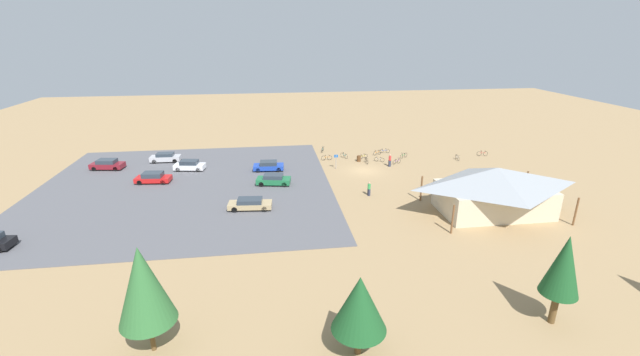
% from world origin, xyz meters
% --- Properties ---
extents(ground, '(160.00, 160.00, 0.00)m').
position_xyz_m(ground, '(0.00, 0.00, 0.00)').
color(ground, '#9E7F56').
rests_on(ground, ground).
extents(parking_lot_asphalt, '(36.79, 35.95, 0.05)m').
position_xyz_m(parking_lot_asphalt, '(24.18, 3.15, 0.03)').
color(parking_lot_asphalt, '#56565B').
rests_on(parking_lot_asphalt, ground).
extents(bike_pavilion, '(13.46, 8.62, 5.13)m').
position_xyz_m(bike_pavilion, '(-10.46, 15.66, 2.86)').
color(bike_pavilion, beige).
rests_on(bike_pavilion, ground).
extents(trash_bin, '(0.60, 0.60, 0.90)m').
position_xyz_m(trash_bin, '(-0.18, -4.47, 0.45)').
color(trash_bin, brown).
rests_on(trash_bin, ground).
extents(lot_sign, '(0.56, 0.08, 2.20)m').
position_xyz_m(lot_sign, '(3.88, -1.46, 1.41)').
color(lot_sign, '#99999E').
rests_on(lot_sign, ground).
extents(pine_mideast, '(2.44, 2.44, 6.59)m').
position_xyz_m(pine_mideast, '(-4.99, 33.09, 4.41)').
color(pine_mideast, brown).
rests_on(pine_mideast, ground).
extents(pine_far_east, '(3.36, 3.36, 5.42)m').
position_xyz_m(pine_far_east, '(8.69, 34.04, 3.59)').
color(pine_far_east, brown).
rests_on(pine_far_east, ground).
extents(pine_east, '(3.39, 3.39, 7.24)m').
position_xyz_m(pine_east, '(21.22, 32.08, 4.70)').
color(pine_east, brown).
rests_on(pine_east, ground).
extents(bicycle_orange_edge_south, '(1.54, 0.89, 0.83)m').
position_xyz_m(bicycle_orange_edge_south, '(-3.89, -7.44, 0.38)').
color(bicycle_orange_edge_south, black).
rests_on(bicycle_orange_edge_south, ground).
extents(bicycle_teal_near_sign, '(0.70, 1.67, 0.86)m').
position_xyz_m(bicycle_teal_near_sign, '(4.55, -10.35, 0.38)').
color(bicycle_teal_near_sign, black).
rests_on(bicycle_teal_near_sign, ground).
extents(bicycle_silver_edge_north, '(1.40, 0.89, 0.72)m').
position_xyz_m(bicycle_silver_edge_north, '(-3.23, -3.94, 0.34)').
color(bicycle_silver_edge_north, black).
rests_on(bicycle_silver_edge_north, ground).
extents(bicycle_yellow_by_bin, '(1.50, 0.71, 0.77)m').
position_xyz_m(bicycle_yellow_by_bin, '(-1.18, -5.71, 0.35)').
color(bicycle_yellow_by_bin, black).
rests_on(bicycle_yellow_by_bin, ground).
extents(bicycle_blue_yard_front, '(1.70, 0.48, 0.74)m').
position_xyz_m(bicycle_blue_yard_front, '(-5.36, -8.36, 0.34)').
color(bicycle_blue_yard_front, black).
rests_on(bicycle_blue_yard_front, ground).
extents(bicycle_white_yard_center, '(0.48, 1.72, 0.83)m').
position_xyz_m(bicycle_white_yard_center, '(-15.36, -3.14, 0.36)').
color(bicycle_white_yard_center, black).
rests_on(bicycle_white_yard_center, ground).
extents(bicycle_purple_lone_west, '(1.48, 0.86, 0.82)m').
position_xyz_m(bicycle_purple_lone_west, '(-5.52, -2.51, 0.36)').
color(bicycle_purple_lone_west, black).
rests_on(bicycle_purple_lone_west, ground).
extents(bicycle_red_lone_east, '(1.77, 0.48, 0.83)m').
position_xyz_m(bicycle_red_lone_east, '(-20.31, -4.68, 0.39)').
color(bicycle_red_lone_east, black).
rests_on(bicycle_red_lone_east, ground).
extents(bicycle_black_mid_cluster, '(0.48, 1.76, 0.84)m').
position_xyz_m(bicycle_black_mid_cluster, '(-1.12, -3.43, 0.38)').
color(bicycle_black_mid_cluster, black).
rests_on(bicycle_black_mid_cluster, ground).
extents(bicycle_green_back_row, '(1.49, 1.05, 0.89)m').
position_xyz_m(bicycle_green_back_row, '(-7.54, -5.29, 0.38)').
color(bicycle_green_back_row, black).
rests_on(bicycle_green_back_row, ground).
extents(bicycle_orange_yard_right, '(1.70, 0.48, 0.82)m').
position_xyz_m(bicycle_orange_yard_right, '(4.57, -5.78, 0.38)').
color(bicycle_orange_yard_right, black).
rests_on(bicycle_orange_yard_right, ground).
extents(bicycle_teal_yard_left, '(0.86, 1.48, 0.86)m').
position_xyz_m(bicycle_teal_yard_left, '(1.70, -6.49, 0.38)').
color(bicycle_teal_yard_left, black).
rests_on(bicycle_teal_yard_left, ground).
extents(car_white_end_stall, '(4.44, 2.40, 1.47)m').
position_xyz_m(car_white_end_stall, '(24.62, -3.49, 0.77)').
color(car_white_end_stall, white).
rests_on(car_white_end_stall, parking_lot_asphalt).
extents(car_maroon_back_corner, '(4.71, 2.54, 1.46)m').
position_xyz_m(car_maroon_back_corner, '(36.35, -5.54, 0.77)').
color(car_maroon_back_corner, maroon).
rests_on(car_maroon_back_corner, parking_lot_asphalt).
extents(car_green_near_entry, '(4.56, 2.57, 1.39)m').
position_xyz_m(car_green_near_entry, '(12.97, 3.96, 0.74)').
color(car_green_near_entry, '#1E6B3D').
rests_on(car_green_near_entry, parking_lot_asphalt).
extents(car_tan_aisle_side, '(4.93, 2.23, 1.24)m').
position_xyz_m(car_tan_aisle_side, '(15.78, 11.36, 0.68)').
color(car_tan_aisle_side, tan).
rests_on(car_tan_aisle_side, parking_lot_asphalt).
extents(car_blue_second_row, '(4.35, 2.17, 1.35)m').
position_xyz_m(car_blue_second_row, '(13.50, -1.90, 0.73)').
color(car_blue_second_row, '#1E42B2').
rests_on(car_blue_second_row, parking_lot_asphalt).
extents(car_red_mid_lot, '(4.57, 2.31, 1.40)m').
position_xyz_m(car_red_mid_lot, '(28.50, 1.10, 0.74)').
color(car_red_mid_lot, red).
rests_on(car_red_mid_lot, parking_lot_asphalt).
extents(car_silver_inner_stall, '(4.41, 1.84, 1.39)m').
position_xyz_m(car_silver_inner_stall, '(28.88, -8.06, 0.75)').
color(car_silver_inner_stall, '#BCBCC1').
rests_on(car_silver_inner_stall, parking_lot_asphalt).
extents(visitor_by_pavilion, '(0.36, 0.36, 1.85)m').
position_xyz_m(visitor_by_pavilion, '(-4.09, -1.40, 0.97)').
color(visitor_by_pavilion, '#2D3347').
rests_on(visitor_by_pavilion, ground).
extents(visitor_near_lot, '(0.36, 0.38, 1.75)m').
position_xyz_m(visitor_near_lot, '(1.71, 9.20, 0.92)').
color(visitor_near_lot, '#2D3347').
rests_on(visitor_near_lot, ground).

